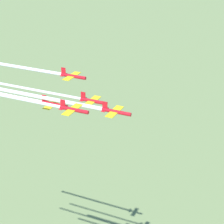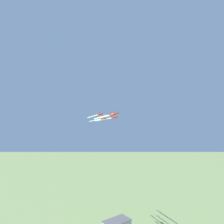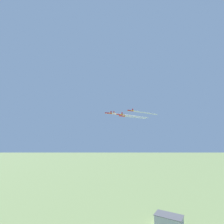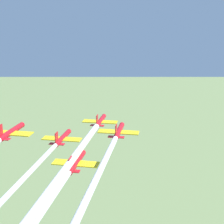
# 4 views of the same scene
# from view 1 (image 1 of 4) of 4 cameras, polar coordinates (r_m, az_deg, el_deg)

# --- Properties ---
(jet_0) EXTENTS (9.56, 9.86, 3.31)m
(jet_0) POSITION_cam_1_polar(r_m,az_deg,el_deg) (138.06, 0.45, 0.06)
(jet_0) COLOR red
(jet_1) EXTENTS (9.56, 9.86, 3.31)m
(jet_1) POSITION_cam_1_polar(r_m,az_deg,el_deg) (148.58, -2.53, 1.45)
(jet_1) COLOR red
(jet_2) EXTENTS (9.56, 9.86, 3.31)m
(jet_2) POSITION_cam_1_polar(r_m,az_deg,el_deg) (136.78, -5.10, 0.33)
(jet_2) COLOR red
(jet_3) EXTENTS (9.56, 9.86, 3.31)m
(jet_3) POSITION_cam_1_polar(r_m,az_deg,el_deg) (157.29, -5.18, 4.70)
(jet_3) COLOR red
(jet_4) EXTENTS (9.56, 9.86, 3.31)m
(jet_4) POSITION_cam_1_polar(r_m,az_deg,el_deg) (148.73, -7.64, 1.04)
(jet_4) COLOR red
(smoke_trail_0) EXTENTS (12.91, 45.80, 1.37)m
(smoke_trail_0) POSITION_cam_1_polar(r_m,az_deg,el_deg) (150.67, -9.32, 1.93)
(smoke_trail_0) COLOR white
(smoke_trail_1) EXTENTS (13.94, 51.31, 0.96)m
(smoke_trail_1) POSITION_cam_1_polar(r_m,az_deg,el_deg) (163.98, -12.21, 3.22)
(smoke_trail_1) COLOR white
(smoke_trail_2) EXTENTS (10.73, 38.32, 1.07)m
(smoke_trail_2) POSITION_cam_1_polar(r_m,az_deg,el_deg) (149.38, -13.21, 1.93)
(smoke_trail_2) COLOR white
(smoke_trail_3) EXTENTS (14.37, 51.97, 1.25)m
(smoke_trail_3) POSITION_cam_1_polar(r_m,az_deg,el_deg) (174.14, -14.22, 6.06)
(smoke_trail_3) COLOR white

